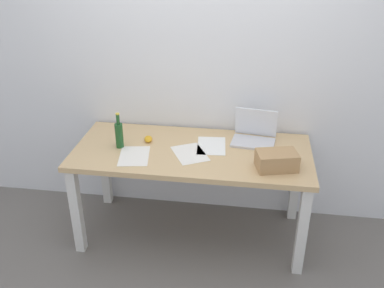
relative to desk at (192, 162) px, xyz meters
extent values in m
plane|color=slate|center=(0.00, 0.00, -0.66)|extent=(8.00, 8.00, 0.00)
cube|color=white|center=(0.00, 0.45, 0.64)|extent=(5.20, 0.08, 2.60)
cube|color=tan|center=(0.00, 0.00, 0.08)|extent=(1.75, 0.78, 0.04)
cube|color=silver|center=(-0.82, -0.33, -0.30)|extent=(0.07, 0.07, 0.72)
cube|color=silver|center=(0.82, -0.33, -0.30)|extent=(0.07, 0.07, 0.72)
cube|color=silver|center=(-0.82, 0.33, -0.30)|extent=(0.07, 0.07, 0.72)
cube|color=silver|center=(0.82, 0.33, -0.30)|extent=(0.07, 0.07, 0.72)
cube|color=silver|center=(0.44, 0.17, 0.11)|extent=(0.34, 0.25, 0.02)
cube|color=white|center=(0.46, 0.28, 0.23)|extent=(0.32, 0.08, 0.23)
cylinder|color=#1E5123|center=(-0.54, -0.03, 0.19)|extent=(0.06, 0.06, 0.19)
cylinder|color=#1E5123|center=(-0.54, -0.03, 0.32)|extent=(0.02, 0.02, 0.08)
cylinder|color=gold|center=(-0.54, -0.03, 0.37)|extent=(0.03, 0.03, 0.01)
ellipsoid|color=gold|center=(-0.35, 0.10, 0.12)|extent=(0.08, 0.11, 0.03)
cube|color=tan|center=(0.61, -0.18, 0.16)|extent=(0.31, 0.23, 0.12)
cube|color=white|center=(-0.01, -0.06, 0.10)|extent=(0.32, 0.36, 0.00)
cube|color=white|center=(-0.40, -0.15, 0.10)|extent=(0.26, 0.33, 0.00)
cube|color=white|center=(0.14, 0.09, 0.10)|extent=(0.23, 0.31, 0.00)
camera|label=1|loc=(0.41, -2.79, 1.60)|focal=40.43mm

